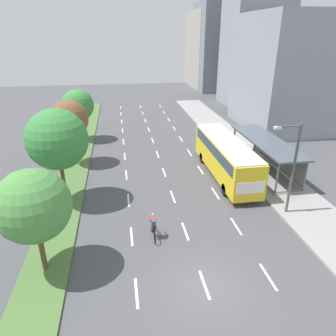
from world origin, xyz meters
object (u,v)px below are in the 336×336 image
at_px(streetlight, 292,164).
at_px(median_tree_second, 57,140).
at_px(bus_shelter, 268,152).
at_px(median_tree_third, 69,119).
at_px(median_tree_fourth, 78,105).
at_px(bus, 225,155).
at_px(cyclist, 154,227).
at_px(median_tree_nearest, 33,206).

bearing_deg(streetlight, median_tree_second, 164.88).
height_order(bus_shelter, streetlight, streetlight).
bearing_deg(median_tree_second, median_tree_third, 91.41).
height_order(median_tree_third, median_tree_fourth, median_tree_third).
xyz_separation_m(bus, cyclist, (-7.36, -8.09, -1.28)).
height_order(bus, cyclist, bus).
distance_m(bus, cyclist, 11.01).
bearing_deg(bus, median_tree_fourth, 137.80).
bearing_deg(streetlight, cyclist, -172.13).
xyz_separation_m(cyclist, median_tree_second, (-6.10, 5.54, 4.23)).
relative_size(bus, median_tree_fourth, 1.89).
height_order(cyclist, streetlight, streetlight).
height_order(median_tree_third, streetlight, streetlight).
bearing_deg(bus, streetlight, -72.25).
bearing_deg(streetlight, median_tree_third, 143.50).
bearing_deg(median_tree_third, streetlight, -36.50).
height_order(bus_shelter, median_tree_third, median_tree_third).
bearing_deg(median_tree_second, bus, 10.73).
relative_size(median_tree_nearest, median_tree_fourth, 0.97).
distance_m(cyclist, streetlight, 10.10).
relative_size(median_tree_nearest, streetlight, 0.90).
xyz_separation_m(bus_shelter, cyclist, (-11.64, -8.67, -1.08)).
xyz_separation_m(bus_shelter, median_tree_nearest, (-17.82, -10.61, 2.16)).
relative_size(bus, streetlight, 1.74).
xyz_separation_m(bus_shelter, median_tree_fourth, (-17.96, 11.83, 2.40)).
xyz_separation_m(median_tree_nearest, median_tree_fourth, (-0.14, 22.44, 0.24)).
distance_m(bus_shelter, median_tree_second, 18.29).
relative_size(cyclist, median_tree_third, 0.29).
relative_size(cyclist, median_tree_second, 0.26).
bearing_deg(median_tree_second, median_tree_nearest, -90.62).
xyz_separation_m(bus, median_tree_nearest, (-13.54, -10.03, 1.96)).
height_order(bus, median_tree_fourth, median_tree_fourth).
bearing_deg(median_tree_nearest, median_tree_second, 89.38).
bearing_deg(median_tree_nearest, cyclist, 17.39).
xyz_separation_m(median_tree_nearest, median_tree_third, (-0.10, 14.96, 0.55)).
bearing_deg(median_tree_second, cyclist, -42.23).
distance_m(bus, median_tree_third, 14.73).
relative_size(median_tree_fourth, streetlight, 0.92).
xyz_separation_m(median_tree_nearest, streetlight, (15.71, 3.25, -0.14)).
relative_size(bus_shelter, streetlight, 1.60).
bearing_deg(median_tree_nearest, streetlight, 11.70).
distance_m(median_tree_fourth, streetlight, 24.88).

